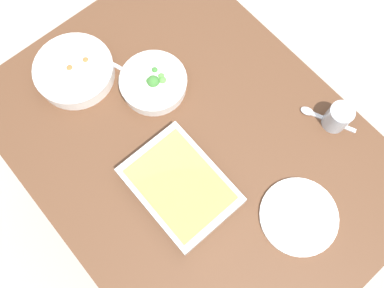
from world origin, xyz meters
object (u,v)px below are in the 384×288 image
object	(u,v)px
drink_cup	(337,118)
side_plate	(299,216)
stew_bowl	(74,71)
spoon_by_stew	(90,73)
spoon_spare	(320,116)
spoon_by_broccoli	(119,67)
broccoli_bowl	(154,83)
baking_dish	(180,186)

from	to	relation	value
drink_cup	side_plate	xyz separation A→B (m)	(0.13, -0.28, -0.03)
stew_bowl	spoon_by_stew	distance (m)	0.05
spoon_spare	spoon_by_broccoli	bearing A→B (deg)	-145.98
drink_cup	spoon_by_stew	distance (m)	0.77
broccoli_bowl	side_plate	xyz separation A→B (m)	(0.58, 0.05, -0.02)
drink_cup	broccoli_bowl	bearing A→B (deg)	-143.17
baking_dish	spoon_spare	size ratio (longest dim) A/B	1.80
broccoli_bowl	baking_dish	world-z (taller)	broccoli_bowl
stew_bowl	spoon_by_stew	size ratio (longest dim) A/B	1.56
spoon_by_stew	side_plate	bearing A→B (deg)	13.19
stew_bowl	spoon_spare	world-z (taller)	stew_bowl
side_plate	spoon_spare	world-z (taller)	side_plate
drink_cup	side_plate	bearing A→B (deg)	-65.31
side_plate	spoon_spare	bearing A→B (deg)	122.58
baking_dish	spoon_by_broccoli	world-z (taller)	baking_dish
baking_dish	spoon_spare	distance (m)	0.48
spoon_by_stew	baking_dish	bearing A→B (deg)	-3.01
drink_cup	spoon_by_broccoli	xyz separation A→B (m)	(-0.57, -0.38, -0.03)
stew_bowl	baking_dish	size ratio (longest dim) A/B	0.82
stew_bowl	spoon_spare	bearing A→B (deg)	38.55
side_plate	spoon_by_broccoli	xyz separation A→B (m)	(-0.70, -0.09, -0.00)
stew_bowl	spoon_by_broccoli	xyz separation A→B (m)	(0.06, 0.12, -0.03)
broccoli_bowl	spoon_spare	distance (m)	0.52
broccoli_bowl	spoon_spare	bearing A→B (deg)	37.87
baking_dish	spoon_by_stew	size ratio (longest dim) A/B	1.91
stew_bowl	broccoli_bowl	size ratio (longest dim) A/B	1.19
side_plate	spoon_by_broccoli	size ratio (longest dim) A/B	1.28
drink_cup	spoon_by_broccoli	world-z (taller)	drink_cup
stew_bowl	spoon_by_broccoli	world-z (taller)	stew_bowl
broccoli_bowl	spoon_by_broccoli	world-z (taller)	broccoli_bowl
broccoli_bowl	spoon_by_broccoli	size ratio (longest dim) A/B	1.21
side_plate	spoon_by_stew	size ratio (longest dim) A/B	1.39
stew_bowl	side_plate	world-z (taller)	stew_bowl
side_plate	spoon_by_broccoli	distance (m)	0.71
stew_bowl	spoon_by_broccoli	size ratio (longest dim) A/B	1.43
spoon_by_broccoli	broccoli_bowl	bearing A→B (deg)	18.86
stew_bowl	broccoli_bowl	xyz separation A→B (m)	(0.19, 0.16, -0.00)
side_plate	drink_cup	bearing A→B (deg)	114.69
spoon_by_broccoli	spoon_spare	distance (m)	0.64
baking_dish	side_plate	size ratio (longest dim) A/B	1.37
stew_bowl	baking_dish	bearing A→B (deg)	1.38
spoon_by_broccoli	spoon_spare	size ratio (longest dim) A/B	1.03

